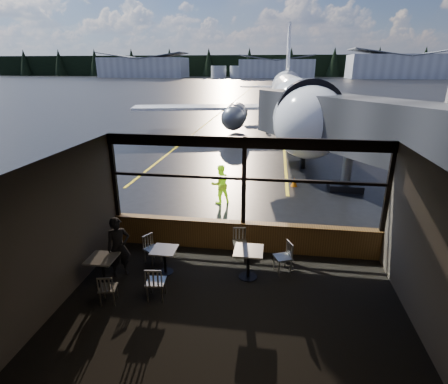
% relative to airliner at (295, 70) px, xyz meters
% --- Properties ---
extents(ground_plane, '(520.00, 520.00, 0.00)m').
position_rel_airliner_xyz_m(ground_plane, '(-2.21, 99.11, -5.10)').
color(ground_plane, black).
rests_on(ground_plane, ground).
extents(carpet_floor, '(8.00, 6.00, 0.01)m').
position_rel_airliner_xyz_m(carpet_floor, '(-2.21, -23.89, -5.09)').
color(carpet_floor, black).
rests_on(carpet_floor, ground).
extents(ceiling, '(8.00, 6.00, 0.04)m').
position_rel_airliner_xyz_m(ceiling, '(-2.21, -23.89, -1.60)').
color(ceiling, '#38332D').
rests_on(ceiling, ground).
extents(wall_left, '(0.04, 6.00, 3.50)m').
position_rel_airliner_xyz_m(wall_left, '(-6.21, -23.89, -3.35)').
color(wall_left, '#484239').
rests_on(wall_left, ground).
extents(wall_right, '(0.04, 6.00, 3.50)m').
position_rel_airliner_xyz_m(wall_right, '(1.79, -23.89, -3.35)').
color(wall_right, '#484239').
rests_on(wall_right, ground).
extents(wall_back, '(8.00, 0.04, 3.50)m').
position_rel_airliner_xyz_m(wall_back, '(-2.21, -26.89, -3.35)').
color(wall_back, '#484239').
rests_on(wall_back, ground).
extents(window_sill, '(8.00, 0.28, 0.90)m').
position_rel_airliner_xyz_m(window_sill, '(-2.21, -20.89, -4.65)').
color(window_sill, brown).
rests_on(window_sill, ground).
extents(window_header, '(8.00, 0.18, 0.30)m').
position_rel_airliner_xyz_m(window_header, '(-2.21, -20.89, -1.75)').
color(window_header, black).
rests_on(window_header, ground).
extents(mullion_left, '(0.12, 0.12, 2.60)m').
position_rel_airliner_xyz_m(mullion_left, '(-6.16, -20.89, -2.90)').
color(mullion_left, black).
rests_on(mullion_left, ground).
extents(mullion_centre, '(0.12, 0.12, 2.60)m').
position_rel_airliner_xyz_m(mullion_centre, '(-2.21, -20.89, -2.90)').
color(mullion_centre, black).
rests_on(mullion_centre, ground).
extents(mullion_right, '(0.12, 0.12, 2.60)m').
position_rel_airliner_xyz_m(mullion_right, '(1.74, -20.89, -2.90)').
color(mullion_right, black).
rests_on(mullion_right, ground).
extents(window_transom, '(8.00, 0.10, 0.08)m').
position_rel_airliner_xyz_m(window_transom, '(-2.21, -20.89, -2.80)').
color(window_transom, black).
rests_on(window_transom, ground).
extents(airliner, '(28.48, 33.94, 10.21)m').
position_rel_airliner_xyz_m(airliner, '(0.00, 0.00, 0.00)').
color(airliner, white).
rests_on(airliner, ground_plane).
extents(jet_bridge, '(8.89, 10.87, 4.74)m').
position_rel_airliner_xyz_m(jet_bridge, '(1.39, -15.39, -2.73)').
color(jet_bridge, '#2E2E30').
rests_on(jet_bridge, ground_plane).
extents(cafe_table_near, '(0.75, 0.75, 0.83)m').
position_rel_airliner_xyz_m(cafe_table_near, '(-1.93, -22.36, -4.69)').
color(cafe_table_near, '#A8A39B').
rests_on(cafe_table_near, carpet_floor).
extents(cafe_table_mid, '(0.65, 0.65, 0.72)m').
position_rel_airliner_xyz_m(cafe_table_mid, '(-4.19, -22.45, -4.74)').
color(cafe_table_mid, '#A5A098').
rests_on(cafe_table_mid, carpet_floor).
extents(cafe_table_left, '(0.70, 0.70, 0.76)m').
position_rel_airliner_xyz_m(cafe_table_left, '(-5.59, -23.19, -4.72)').
color(cafe_table_left, '#A5A098').
rests_on(cafe_table_left, carpet_floor).
extents(chair_near_e, '(0.64, 0.64, 0.89)m').
position_rel_airliner_xyz_m(chair_near_e, '(-1.03, -21.95, -4.66)').
color(chair_near_e, '#B7B2A5').
rests_on(chair_near_e, carpet_floor).
extents(chair_near_n, '(0.57, 0.57, 0.87)m').
position_rel_airliner_xyz_m(chair_near_n, '(-2.26, -21.29, -4.67)').
color(chair_near_n, '#B0AB9F').
rests_on(chair_near_n, carpet_floor).
extents(chair_mid_s, '(0.55, 0.55, 0.92)m').
position_rel_airliner_xyz_m(chair_mid_s, '(-4.05, -23.58, -4.64)').
color(chair_mid_s, beige).
rests_on(chair_mid_s, carpet_floor).
extents(chair_mid_w, '(0.63, 0.63, 0.84)m').
position_rel_airliner_xyz_m(chair_mid_w, '(-4.70, -21.99, -4.68)').
color(chair_mid_w, '#BAB5A8').
rests_on(chair_mid_w, carpet_floor).
extents(chair_left_s, '(0.52, 0.52, 0.81)m').
position_rel_airliner_xyz_m(chair_left_s, '(-5.12, -23.90, -4.70)').
color(chair_left_s, '#B9B4A7').
rests_on(chair_left_s, carpet_floor).
extents(passenger, '(0.73, 0.68, 1.67)m').
position_rel_airliner_xyz_m(passenger, '(-5.34, -22.73, -4.27)').
color(passenger, black).
rests_on(passenger, carpet_floor).
extents(ground_crew, '(0.99, 0.94, 1.62)m').
position_rel_airliner_xyz_m(ground_crew, '(-3.51, -17.05, -4.29)').
color(ground_crew, '#BFF219').
rests_on(ground_crew, ground_plane).
extents(cone_nose, '(0.31, 0.31, 0.43)m').
position_rel_airliner_xyz_m(cone_nose, '(-0.39, -14.46, -4.89)').
color(cone_nose, '#FF5608').
rests_on(cone_nose, ground_plane).
extents(hangar_left, '(45.00, 18.00, 11.00)m').
position_rel_airliner_xyz_m(hangar_left, '(-72.21, 159.11, 0.40)').
color(hangar_left, silver).
rests_on(hangar_left, ground_plane).
extents(hangar_mid, '(38.00, 15.00, 10.00)m').
position_rel_airliner_xyz_m(hangar_mid, '(-2.21, 164.11, -0.10)').
color(hangar_mid, silver).
rests_on(hangar_mid, ground_plane).
extents(hangar_right, '(50.00, 20.00, 12.00)m').
position_rel_airliner_xyz_m(hangar_right, '(57.79, 157.11, 0.90)').
color(hangar_right, silver).
rests_on(hangar_right, ground_plane).
extents(fuel_tank_a, '(8.00, 8.00, 6.00)m').
position_rel_airliner_xyz_m(fuel_tank_a, '(-32.21, 161.11, -2.10)').
color(fuel_tank_a, silver).
rests_on(fuel_tank_a, ground_plane).
extents(fuel_tank_b, '(8.00, 8.00, 6.00)m').
position_rel_airliner_xyz_m(fuel_tank_b, '(-22.21, 161.11, -2.10)').
color(fuel_tank_b, silver).
rests_on(fuel_tank_b, ground_plane).
extents(fuel_tank_c, '(8.00, 8.00, 6.00)m').
position_rel_airliner_xyz_m(fuel_tank_c, '(-12.21, 161.11, -2.10)').
color(fuel_tank_c, silver).
rests_on(fuel_tank_c, ground_plane).
extents(treeline, '(360.00, 3.00, 12.00)m').
position_rel_airliner_xyz_m(treeline, '(-2.21, 189.11, 0.90)').
color(treeline, black).
rests_on(treeline, ground_plane).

